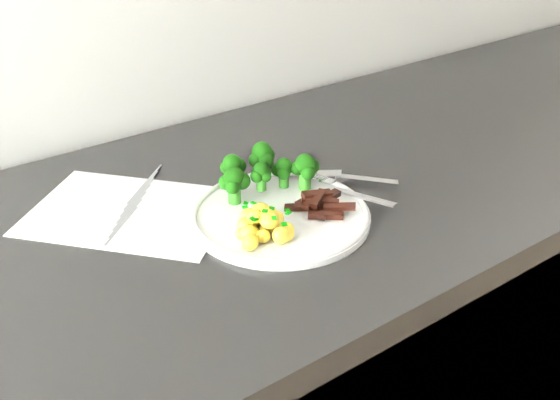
{
  "coord_description": "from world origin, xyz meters",
  "views": [
    {
      "loc": [
        -0.42,
        0.97,
        1.42
      ],
      "look_at": [
        0.04,
        1.6,
        0.97
      ],
      "focal_mm": 42.29,
      "sensor_mm": 36.0,
      "label": 1
    }
  ],
  "objects_px": {
    "plate": "(280,214)",
    "broccoli": "(264,169)",
    "fork": "(351,191)",
    "recipe_paper": "(130,211)",
    "beef_strips": "(319,203)",
    "potatoes": "(262,224)",
    "knife": "(349,179)"
  },
  "relations": [
    {
      "from": "plate",
      "to": "broccoli",
      "type": "relative_size",
      "value": 1.68
    },
    {
      "from": "broccoli",
      "to": "fork",
      "type": "relative_size",
      "value": 0.97
    },
    {
      "from": "recipe_paper",
      "to": "broccoli",
      "type": "height_order",
      "value": "broccoli"
    },
    {
      "from": "plate",
      "to": "broccoli",
      "type": "distance_m",
      "value": 0.08
    },
    {
      "from": "recipe_paper",
      "to": "beef_strips",
      "type": "height_order",
      "value": "beef_strips"
    },
    {
      "from": "plate",
      "to": "potatoes",
      "type": "bearing_deg",
      "value": -149.64
    },
    {
      "from": "recipe_paper",
      "to": "fork",
      "type": "xyz_separation_m",
      "value": [
        0.27,
        -0.16,
        0.02
      ]
    },
    {
      "from": "recipe_paper",
      "to": "fork",
      "type": "distance_m",
      "value": 0.32
    },
    {
      "from": "plate",
      "to": "fork",
      "type": "xyz_separation_m",
      "value": [
        0.11,
        -0.02,
        0.01
      ]
    },
    {
      "from": "fork",
      "to": "plate",
      "type": "bearing_deg",
      "value": 168.91
    },
    {
      "from": "potatoes",
      "to": "knife",
      "type": "distance_m",
      "value": 0.2
    },
    {
      "from": "broccoli",
      "to": "fork",
      "type": "height_order",
      "value": "broccoli"
    },
    {
      "from": "recipe_paper",
      "to": "knife",
      "type": "relative_size",
      "value": 2.12
    },
    {
      "from": "plate",
      "to": "knife",
      "type": "height_order",
      "value": "knife"
    },
    {
      "from": "potatoes",
      "to": "fork",
      "type": "height_order",
      "value": "potatoes"
    },
    {
      "from": "potatoes",
      "to": "plate",
      "type": "bearing_deg",
      "value": 30.36
    },
    {
      "from": "potatoes",
      "to": "knife",
      "type": "xyz_separation_m",
      "value": [
        0.19,
        0.05,
        -0.02
      ]
    },
    {
      "from": "beef_strips",
      "to": "fork",
      "type": "height_order",
      "value": "beef_strips"
    },
    {
      "from": "recipe_paper",
      "to": "potatoes",
      "type": "xyz_separation_m",
      "value": [
        0.11,
        -0.17,
        0.02
      ]
    },
    {
      "from": "broccoli",
      "to": "potatoes",
      "type": "relative_size",
      "value": 1.69
    },
    {
      "from": "recipe_paper",
      "to": "knife",
      "type": "height_order",
      "value": "knife"
    },
    {
      "from": "beef_strips",
      "to": "knife",
      "type": "distance_m",
      "value": 0.1
    },
    {
      "from": "plate",
      "to": "knife",
      "type": "relative_size",
      "value": 1.59
    },
    {
      "from": "broccoli",
      "to": "beef_strips",
      "type": "bearing_deg",
      "value": -68.84
    },
    {
      "from": "recipe_paper",
      "to": "knife",
      "type": "xyz_separation_m",
      "value": [
        0.31,
        -0.12,
        0.01
      ]
    },
    {
      "from": "broccoli",
      "to": "plate",
      "type": "bearing_deg",
      "value": -105.37
    },
    {
      "from": "knife",
      "to": "potatoes",
      "type": "bearing_deg",
      "value": -165.47
    },
    {
      "from": "plate",
      "to": "fork",
      "type": "height_order",
      "value": "fork"
    },
    {
      "from": "recipe_paper",
      "to": "plate",
      "type": "height_order",
      "value": "plate"
    },
    {
      "from": "potatoes",
      "to": "beef_strips",
      "type": "bearing_deg",
      "value": 4.28
    },
    {
      "from": "fork",
      "to": "knife",
      "type": "xyz_separation_m",
      "value": [
        0.03,
        0.04,
        -0.01
      ]
    },
    {
      "from": "fork",
      "to": "recipe_paper",
      "type": "bearing_deg",
      "value": 149.47
    }
  ]
}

